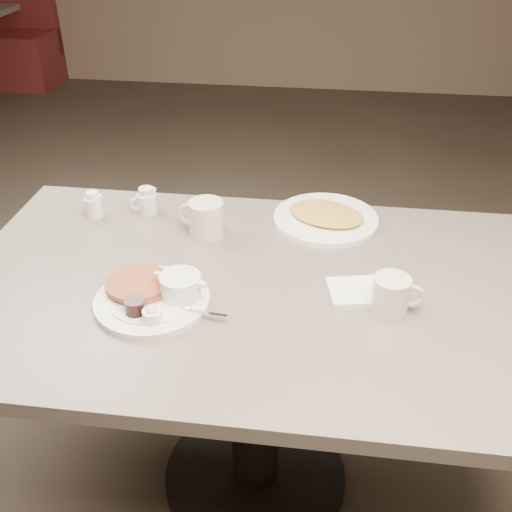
# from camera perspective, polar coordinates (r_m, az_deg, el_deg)

# --- Properties ---
(room) EXTENTS (7.04, 8.04, 2.84)m
(room) POSITION_cam_1_polar(r_m,az_deg,el_deg) (1.21, -0.14, 23.13)
(room) COLOR #4C3F33
(room) RESTS_ON ground
(diner_table) EXTENTS (1.50, 0.90, 0.75)m
(diner_table) POSITION_cam_1_polar(r_m,az_deg,el_deg) (1.57, -0.10, -7.73)
(diner_table) COLOR slate
(diner_table) RESTS_ON ground
(main_plate) EXTENTS (0.35, 0.33, 0.07)m
(main_plate) POSITION_cam_1_polar(r_m,az_deg,el_deg) (1.42, -9.62, -3.59)
(main_plate) COLOR white
(main_plate) RESTS_ON diner_table
(coffee_mug_near) EXTENTS (0.12, 0.09, 0.09)m
(coffee_mug_near) POSITION_cam_1_polar(r_m,az_deg,el_deg) (1.39, 12.90, -3.60)
(coffee_mug_near) COLOR beige
(coffee_mug_near) RESTS_ON diner_table
(napkin) EXTENTS (0.16, 0.14, 0.02)m
(napkin) POSITION_cam_1_polar(r_m,az_deg,el_deg) (1.45, 9.79, -3.44)
(napkin) COLOR white
(napkin) RESTS_ON diner_table
(coffee_mug_far) EXTENTS (0.15, 0.12, 0.10)m
(coffee_mug_far) POSITION_cam_1_polar(r_m,az_deg,el_deg) (1.65, -4.89, 3.62)
(coffee_mug_far) COLOR beige
(coffee_mug_far) RESTS_ON diner_table
(creamer_left) EXTENTS (0.08, 0.07, 0.08)m
(creamer_left) POSITION_cam_1_polar(r_m,az_deg,el_deg) (1.79, -10.44, 5.17)
(creamer_left) COLOR silver
(creamer_left) RESTS_ON diner_table
(creamer_right) EXTENTS (0.07, 0.06, 0.08)m
(creamer_right) POSITION_cam_1_polar(r_m,az_deg,el_deg) (1.80, -15.29, 4.69)
(creamer_right) COLOR white
(creamer_right) RESTS_ON diner_table
(hash_plate) EXTENTS (0.40, 0.40, 0.04)m
(hash_plate) POSITION_cam_1_polar(r_m,az_deg,el_deg) (1.74, 6.71, 3.73)
(hash_plate) COLOR white
(hash_plate) RESTS_ON diner_table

